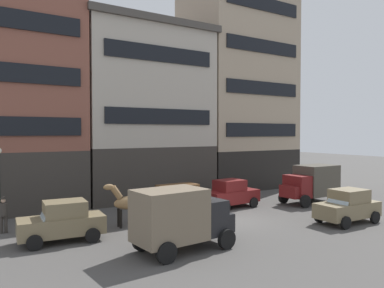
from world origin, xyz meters
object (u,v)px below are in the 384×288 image
cargo_wagon (177,199)px  sedan_light (348,206)px  draft_horse (128,202)px  pedestrian_officer (3,213)px  delivery_truck_far (311,183)px  sedan_parked_curb (231,194)px  sedan_dark (62,221)px  fire_hydrant_curbside (225,194)px  delivery_truck_near (181,217)px

cargo_wagon → sedan_light: 9.38m
draft_horse → cargo_wagon: bearing=-0.0°
pedestrian_officer → delivery_truck_far: bearing=-8.1°
sedan_light → sedan_parked_curb: size_ratio=0.99×
cargo_wagon → draft_horse: draft_horse is taller
sedan_light → pedestrian_officer: sedan_light is taller
sedan_dark → sedan_light: 14.74m
sedan_parked_curb → fire_hydrant_curbside: size_ratio=4.55×
delivery_truck_far → fire_hydrant_curbside: (-4.34, 4.18, -1.00)m
sedan_parked_curb → fire_hydrant_curbside: 2.87m
delivery_truck_far → pedestrian_officer: (-18.96, 2.71, -0.44)m
delivery_truck_near → sedan_dark: size_ratio=1.17×
delivery_truck_near → delivery_truck_far: 13.63m
delivery_truck_far → pedestrian_officer: 19.16m
delivery_truck_far → sedan_dark: (-16.85, -0.24, -0.51)m
pedestrian_officer → fire_hydrant_curbside: 14.71m
draft_horse → sedan_light: 11.87m
sedan_light → draft_horse: bearing=151.6°
cargo_wagon → delivery_truck_near: 5.61m
sedan_dark → fire_hydrant_curbside: size_ratio=4.60×
delivery_truck_near → fire_hydrant_curbside: delivery_truck_near is taller
delivery_truck_far → sedan_parked_curb: delivery_truck_far is taller
delivery_truck_far → pedestrian_officer: size_ratio=2.43×
cargo_wagon → delivery_truck_far: delivery_truck_far is taller
cargo_wagon → pedestrian_officer: 8.83m
sedan_light → pedestrian_officer: 17.81m
cargo_wagon → sedan_light: cargo_wagon is taller
cargo_wagon → sedan_dark: bearing=-171.5°
delivery_truck_near → fire_hydrant_curbside: size_ratio=5.37×
cargo_wagon → sedan_dark: cargo_wagon is taller
draft_horse → delivery_truck_far: (13.30, -0.73, 0.15)m
delivery_truck_far → draft_horse: bearing=176.9°
draft_horse → sedan_parked_curb: (7.60, 0.97, -0.36)m
cargo_wagon → sedan_parked_curb: cargo_wagon is taller
delivery_truck_near → sedan_parked_curb: delivery_truck_near is taller
draft_horse → delivery_truck_near: bearing=-86.0°
sedan_parked_curb → draft_horse: bearing=-172.7°
sedan_parked_curb → fire_hydrant_curbside: sedan_parked_curb is taller
delivery_truck_near → sedan_light: (10.09, -0.69, -0.51)m
fire_hydrant_curbside → delivery_truck_far: bearing=-43.9°
cargo_wagon → delivery_truck_far: 10.38m
cargo_wagon → fire_hydrant_curbside: size_ratio=3.53×
cargo_wagon → sedan_light: bearing=-37.1°
fire_hydrant_curbside → sedan_light: bearing=-80.8°
draft_horse → pedestrian_officer: draft_horse is taller
draft_horse → delivery_truck_near: size_ratio=0.53×
delivery_truck_near → delivery_truck_far: size_ratio=1.02×
sedan_parked_curb → delivery_truck_far: bearing=-16.6°
delivery_truck_near → delivery_truck_far: (12.96, 4.23, 0.00)m
sedan_light → sedan_parked_curb: bearing=113.2°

